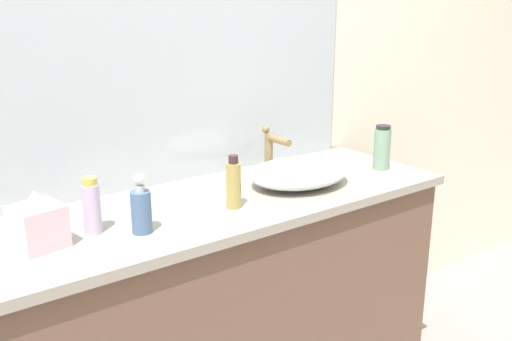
{
  "coord_description": "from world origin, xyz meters",
  "views": [
    {
      "loc": [
        -0.94,
        -1.02,
        1.46
      ],
      "look_at": [
        0.11,
        0.4,
        0.93
      ],
      "focal_mm": 39.69,
      "sensor_mm": 36.0,
      "label": 1
    }
  ],
  "objects": [
    {
      "name": "bathroom_wall_rear",
      "position": [
        0.0,
        0.73,
        1.3
      ],
      "size": [
        6.0,
        0.06,
        2.6
      ],
      "primitive_type": "cube",
      "color": "silver",
      "rests_on": "ground"
    },
    {
      "name": "vanity_counter",
      "position": [
        -0.07,
        0.42,
        0.43
      ],
      "size": [
        1.71,
        0.54,
        0.85
      ],
      "color": "brown",
      "rests_on": "ground"
    },
    {
      "name": "wall_mirror_panel",
      "position": [
        -0.07,
        0.69,
        1.44
      ],
      "size": [
        1.57,
        0.01,
        1.18
      ],
      "primitive_type": "cube",
      "color": "#B2BCC6",
      "rests_on": "vanity_counter"
    },
    {
      "name": "sink_basin",
      "position": [
        0.29,
        0.39,
        0.9
      ],
      "size": [
        0.37,
        0.29,
        0.09
      ],
      "primitive_type": "ellipsoid",
      "color": "silver",
      "rests_on": "vanity_counter"
    },
    {
      "name": "faucet",
      "position": [
        0.29,
        0.55,
        0.96
      ],
      "size": [
        0.03,
        0.15,
        0.17
      ],
      "color": "olive",
      "rests_on": "vanity_counter"
    },
    {
      "name": "soap_dispenser",
      "position": [
        -0.33,
        0.33,
        0.92
      ],
      "size": [
        0.06,
        0.06,
        0.17
      ],
      "color": "#476690",
      "rests_on": "vanity_counter"
    },
    {
      "name": "lotion_bottle",
      "position": [
        0.67,
        0.36,
        0.94
      ],
      "size": [
        0.06,
        0.06,
        0.17
      ],
      "color": "gray",
      "rests_on": "vanity_counter"
    },
    {
      "name": "perfume_bottle",
      "position": [
        -0.44,
        0.41,
        0.93
      ],
      "size": [
        0.05,
        0.05,
        0.16
      ],
      "color": "#C1ADD0",
      "rests_on": "vanity_counter"
    },
    {
      "name": "spray_can",
      "position": [
        -0.02,
        0.34,
        0.93
      ],
      "size": [
        0.05,
        0.05,
        0.17
      ],
      "color": "#A9904B",
      "rests_on": "vanity_counter"
    },
    {
      "name": "tissue_box",
      "position": [
        -0.59,
        0.4,
        0.92
      ],
      "size": [
        0.14,
        0.14,
        0.15
      ],
      "color": "silver",
      "rests_on": "vanity_counter"
    }
  ]
}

